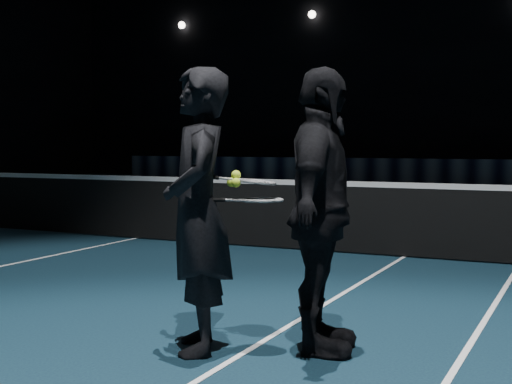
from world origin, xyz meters
TOP-DOWN VIEW (x-y plane):
  - floor at (0.00, 0.00)m, footprint 36.00×36.00m
  - wall_back at (0.00, 18.00)m, footprint 30.00×0.00m
  - court_lines at (0.00, 0.00)m, footprint 10.98×23.78m
  - net_mesh at (0.00, 0.00)m, footprint 12.80×0.02m
  - net_tape at (0.00, 0.00)m, footprint 12.80×0.03m
  - sponsor_backdrop at (0.00, 15.50)m, footprint 22.00×0.15m
  - fixtures_far at (0.00, 17.80)m, footprint 20.00×0.30m
  - player_a at (3.79, -4.65)m, footprint 0.78×0.86m
  - player_b at (4.57, -4.31)m, footprint 0.71×1.23m
  - racket_lower at (4.20, -4.47)m, footprint 0.71×0.47m
  - racket_upper at (4.14, -4.45)m, footprint 0.70×0.51m
  - tennis_balls at (4.02, -4.54)m, footprint 0.12×0.10m

SIDE VIEW (x-z plane):
  - floor at x=0.00m, z-range 0.00..0.00m
  - court_lines at x=0.00m, z-range 0.00..0.01m
  - net_mesh at x=0.00m, z-range 0.02..0.88m
  - sponsor_backdrop at x=0.00m, z-range 0.00..0.90m
  - net_tape at x=0.00m, z-range 0.88..0.95m
  - player_a at x=3.79m, z-range 0.00..1.97m
  - player_b at x=4.57m, z-range 0.00..1.97m
  - racket_lower at x=4.20m, z-range 1.05..1.08m
  - racket_upper at x=4.14m, z-range 1.13..1.24m
  - tennis_balls at x=4.02m, z-range 1.14..1.26m
  - wall_back at x=0.00m, z-range -10.00..20.00m
  - fixtures_far at x=0.00m, z-range 6.35..6.65m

